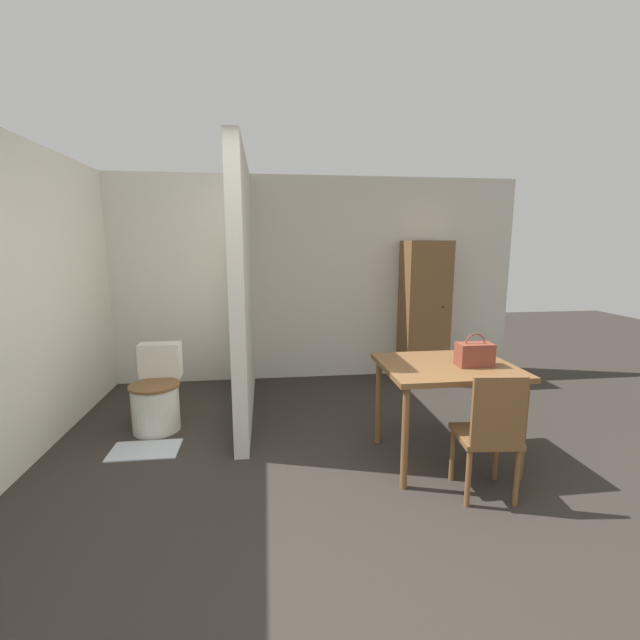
{
  "coord_description": "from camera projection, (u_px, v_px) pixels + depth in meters",
  "views": [
    {
      "loc": [
        -0.43,
        -1.87,
        1.69
      ],
      "look_at": [
        0.02,
        1.62,
        1.06
      ],
      "focal_mm": 24.0,
      "sensor_mm": 36.0,
      "label": 1
    }
  ],
  "objects": [
    {
      "name": "wall_back",
      "position": [
        300.0,
        279.0,
        5.35
      ],
      "size": [
        5.5,
        0.12,
        2.5
      ],
      "color": "beige",
      "rests_on": "ground_plane"
    },
    {
      "name": "partition_wall",
      "position": [
        243.0,
        289.0,
        4.19
      ],
      "size": [
        0.12,
        2.08,
        2.5
      ],
      "color": "beige",
      "rests_on": "ground_plane"
    },
    {
      "name": "wall_left",
      "position": [
        23.0,
        301.0,
        3.33
      ],
      "size": [
        0.12,
        4.41,
        2.5
      ],
      "color": "beige",
      "rests_on": "ground_plane"
    },
    {
      "name": "bath_mat",
      "position": [
        145.0,
        450.0,
        3.54
      ],
      "size": [
        0.55,
        0.34,
        0.01
      ],
      "color": "#B2BCC6",
      "rests_on": "ground_plane"
    },
    {
      "name": "wooden_cabinet",
      "position": [
        424.0,
        311.0,
        5.31
      ],
      "size": [
        0.53,
        0.47,
        1.73
      ],
      "color": "brown",
      "rests_on": "ground_plane"
    },
    {
      "name": "dining_table",
      "position": [
        446.0,
        376.0,
        3.28
      ],
      "size": [
        0.99,
        0.82,
        0.78
      ],
      "color": "brown",
      "rests_on": "ground_plane"
    },
    {
      "name": "toilet",
      "position": [
        157.0,
        396.0,
        3.95
      ],
      "size": [
        0.44,
        0.59,
        0.75
      ],
      "color": "silver",
      "rests_on": "ground_plane"
    },
    {
      "name": "ground_plane",
      "position": [
        356.0,
        581.0,
        2.18
      ],
      "size": [
        16.0,
        16.0,
        0.0
      ],
      "primitive_type": "plane",
      "color": "#2D2823"
    },
    {
      "name": "wooden_chair",
      "position": [
        490.0,
        432.0,
        2.81
      ],
      "size": [
        0.42,
        0.42,
        0.88
      ],
      "rotation": [
        0.0,
        0.0,
        -0.11
      ],
      "color": "brown",
      "rests_on": "ground_plane"
    },
    {
      "name": "handbag",
      "position": [
        475.0,
        354.0,
        3.21
      ],
      "size": [
        0.26,
        0.15,
        0.25
      ],
      "color": "brown",
      "rests_on": "dining_table"
    }
  ]
}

